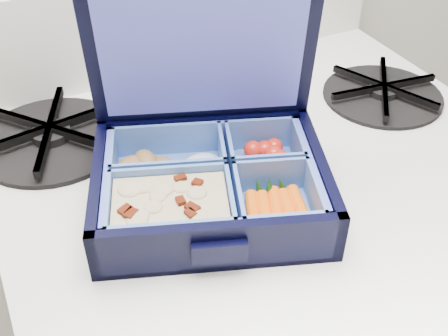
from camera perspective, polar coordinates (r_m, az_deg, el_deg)
bento_box at (r=0.58m, az=-1.38°, el=-1.73°), size 0.29×0.26×0.06m
burner_grate at (r=0.80m, az=15.90°, el=7.66°), size 0.18×0.18×0.02m
burner_grate_rear at (r=0.71m, az=-17.15°, el=3.29°), size 0.21×0.21×0.02m
fork at (r=0.71m, az=-0.36°, el=4.25°), size 0.15×0.13×0.01m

